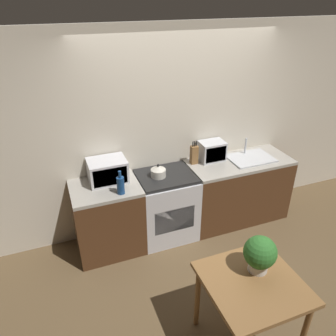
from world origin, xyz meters
The scene contains 13 objects.
ground_plane centered at (0.00, 0.00, 0.00)m, with size 16.00×16.00×0.00m, color brown.
wall_back centered at (0.00, 0.96, 1.30)m, with size 10.00×0.06×2.60m.
counter_left_run centered at (-1.05, 0.62, 0.45)m, with size 0.79×0.62×0.90m.
counter_right_run centered at (0.75, 0.62, 0.45)m, with size 1.39×0.62×0.90m.
stove_range centered at (-0.30, 0.62, 0.45)m, with size 0.71×0.62×0.90m.
kettle centered at (-0.40, 0.62, 0.97)m, with size 0.18×0.18×0.17m.
microwave centered at (-0.98, 0.74, 1.03)m, with size 0.44×0.33×0.27m.
bottle centered at (-0.91, 0.42, 1.01)m, with size 0.08×0.08×0.28m.
knife_block centered at (0.15, 0.78, 1.03)m, with size 0.09×0.07×0.31m.
toaster_oven centered at (0.41, 0.79, 1.03)m, with size 0.33×0.24×0.26m.
sink_basin centered at (0.91, 0.63, 0.91)m, with size 0.58×0.42×0.24m.
dining_table centered at (-0.18, -1.09, 0.66)m, with size 0.78×0.78×0.77m.
potted_plant centered at (-0.07, -0.99, 0.96)m, with size 0.28×0.28×0.34m.
Camera 1 is at (-1.53, -2.62, 2.88)m, focal length 35.00 mm.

